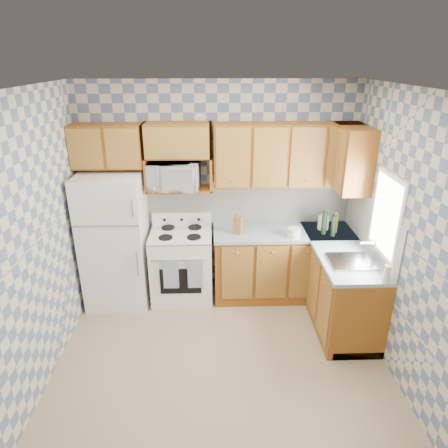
{
  "coord_description": "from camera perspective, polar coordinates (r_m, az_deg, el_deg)",
  "views": [
    {
      "loc": [
        -0.08,
        -3.25,
        2.94
      ],
      "look_at": [
        0.05,
        0.75,
        1.25
      ],
      "focal_mm": 32.0,
      "sensor_mm": 36.0,
      "label": 1
    }
  ],
  "objects": [
    {
      "name": "base_cabinets_back",
      "position": [
        5.26,
        8.31,
        -5.7
      ],
      "size": [
        1.75,
        0.6,
        0.88
      ],
      "primitive_type": "cube",
      "color": "brown",
      "rests_on": "floor"
    },
    {
      "name": "electric_kettle",
      "position": [
        5.16,
        13.99,
        0.18
      ],
      "size": [
        0.13,
        0.13,
        0.17
      ],
      "primitive_type": "cylinder",
      "color": "silver",
      "rests_on": "countertop_back"
    },
    {
      "name": "microwave",
      "position": [
        4.85,
        -7.1,
        6.88
      ],
      "size": [
        0.63,
        0.46,
        0.33
      ],
      "primitive_type": "imported",
      "rotation": [
        0.0,
        0.0,
        -0.09
      ],
      "color": "silver",
      "rests_on": "microwave_shelf"
    },
    {
      "name": "countertop_right",
      "position": [
        4.76,
        16.4,
        -3.44
      ],
      "size": [
        0.63,
        1.6,
        0.04
      ],
      "primitive_type": "cube",
      "color": "gray",
      "rests_on": "base_cabinets_right"
    },
    {
      "name": "base_cabinets_right",
      "position": [
        4.98,
        15.87,
        -8.2
      ],
      "size": [
        0.6,
        1.6,
        0.88
      ],
      "primitive_type": "cube",
      "color": "brown",
      "rests_on": "floor"
    },
    {
      "name": "bottle_2",
      "position": [
        5.09,
        15.61,
        0.12
      ],
      "size": [
        0.06,
        0.06,
        0.24
      ],
      "primitive_type": "cylinder",
      "color": "brown",
      "rests_on": "countertop_back"
    },
    {
      "name": "refrigerator",
      "position": [
        5.1,
        -15.25,
        -2.25
      ],
      "size": [
        0.75,
        0.7,
        1.68
      ],
      "primitive_type": "cube",
      "color": "silver",
      "rests_on": "floor"
    },
    {
      "name": "microwave_shelf",
      "position": [
        4.93,
        -6.34,
        5.0
      ],
      "size": [
        0.8,
        0.33,
        0.03
      ],
      "primitive_type": "cube",
      "color": "brown",
      "rests_on": "back_wall"
    },
    {
      "name": "upper_cabinets_back",
      "position": [
        4.89,
        8.98,
        9.76
      ],
      "size": [
        1.75,
        0.33,
        0.74
      ],
      "primitive_type": "cube",
      "color": "brown",
      "rests_on": "back_wall"
    },
    {
      "name": "window",
      "position": [
        4.36,
        22.17,
        1.16
      ],
      "size": [
        0.02,
        0.66,
        0.86
      ],
      "primitive_type": "cube",
      "color": "white",
      "rests_on": "right_wall"
    },
    {
      "name": "backguard",
      "position": [
        5.19,
        -6.04,
        0.81
      ],
      "size": [
        0.76,
        0.08,
        0.17
      ],
      "primitive_type": "cube",
      "color": "silver",
      "rests_on": "cooktop"
    },
    {
      "name": "back_wall",
      "position": [
        5.1,
        -0.88,
        4.74
      ],
      "size": [
        3.4,
        0.02,
        2.7
      ],
      "primitive_type": "cube",
      "color": "slate",
      "rests_on": "ground"
    },
    {
      "name": "knife_block",
      "position": [
        4.88,
        1.98,
        -0.15
      ],
      "size": [
        0.13,
        0.13,
        0.22
      ],
      "primitive_type": "cube",
      "rotation": [
        0.0,
        0.0,
        -0.32
      ],
      "color": "brown",
      "rests_on": "countertop_back"
    },
    {
      "name": "soap_bottle",
      "position": [
        4.17,
        22.24,
        -6.58
      ],
      "size": [
        0.06,
        0.06,
        0.17
      ],
      "primitive_type": "cylinder",
      "color": "beige",
      "rests_on": "countertop_right"
    },
    {
      "name": "countertop_back",
      "position": [
        5.06,
        8.61,
        -1.14
      ],
      "size": [
        1.77,
        0.63,
        0.04
      ],
      "primitive_type": "cube",
      "color": "gray",
      "rests_on": "base_cabinets_back"
    },
    {
      "name": "right_wall",
      "position": [
        4.03,
        24.58,
        -2.54
      ],
      "size": [
        0.02,
        3.2,
        2.7
      ],
      "primitive_type": "cube",
      "color": "slate",
      "rests_on": "ground"
    },
    {
      "name": "dish_towel_left",
      "position": [
        4.84,
        -7.61,
        -7.07
      ],
      "size": [
        0.18,
        0.02,
        0.39
      ],
      "primitive_type": "cube",
      "color": "navy",
      "rests_on": "stove_body"
    },
    {
      "name": "sink",
      "position": [
        4.46,
        17.81,
        -5.13
      ],
      "size": [
        0.48,
        0.4,
        0.03
      ],
      "primitive_type": "cube",
      "color": "#B7B7BC",
      "rests_on": "countertop_right"
    },
    {
      "name": "bottle_0",
      "position": [
        5.0,
        14.12,
        0.12
      ],
      "size": [
        0.06,
        0.06,
        0.28
      ],
      "primitive_type": "cylinder",
      "color": "black",
      "rests_on": "countertop_back"
    },
    {
      "name": "backsplash_back",
      "position": [
        5.16,
        3.59,
        3.16
      ],
      "size": [
        2.6,
        0.02,
        0.56
      ],
      "primitive_type": "cube",
      "color": "silver",
      "rests_on": "back_wall"
    },
    {
      "name": "stove_body",
      "position": [
        5.17,
        -5.99,
        -5.99
      ],
      "size": [
        0.76,
        0.65,
        0.9
      ],
      "primitive_type": "cube",
      "color": "silver",
      "rests_on": "floor"
    },
    {
      "name": "floor",
      "position": [
        4.38,
        -0.35,
        -19.26
      ],
      "size": [
        3.4,
        3.4,
        0.0
      ],
      "primitive_type": "plane",
      "color": "#8D795B",
      "rests_on": "ground"
    },
    {
      "name": "food_containers",
      "position": [
        4.87,
        9.94,
        -1.21
      ],
      "size": [
        0.17,
        0.17,
        0.11
      ],
      "primitive_type": null,
      "color": "beige",
      "rests_on": "countertop_back"
    },
    {
      "name": "cooktop",
      "position": [
        4.97,
        -6.2,
        -1.39
      ],
      "size": [
        0.76,
        0.65,
        0.02
      ],
      "primitive_type": "cube",
      "color": "silver",
      "rests_on": "stove_body"
    },
    {
      "name": "upper_cabinets_right",
      "position": [
        4.9,
        17.66,
        8.99
      ],
      "size": [
        0.33,
        0.7,
        0.74
      ],
      "primitive_type": "cube",
      "color": "brown",
      "rests_on": "right_wall"
    },
    {
      "name": "upper_cabinets_fridge",
      "position": [
        4.93,
        -16.32,
        10.67
      ],
      "size": [
        0.82,
        0.33,
        0.5
      ],
      "primitive_type": "cube",
      "color": "brown",
      "rests_on": "back_wall"
    },
    {
      "name": "backsplash_right",
      "position": [
        4.75,
        20.19,
        -0.07
      ],
      "size": [
        0.02,
        1.6,
        0.56
      ],
      "primitive_type": "cube",
      "color": "silver",
      "rests_on": "right_wall"
    },
    {
      "name": "dish_towel_right",
      "position": [
        4.82,
        -4.12,
        -7.05
      ],
      "size": [
        0.18,
        0.02,
        0.39
      ],
      "primitive_type": "cube",
      "color": "navy",
      "rests_on": "stove_body"
    },
    {
      "name": "bottle_1",
      "position": [
        4.98,
        15.39,
        -0.23
      ],
      "size": [
        0.06,
        0.06,
        0.26
      ],
      "primitive_type": "cylinder",
      "color": "black",
      "rests_on": "countertop_back"
    }
  ]
}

